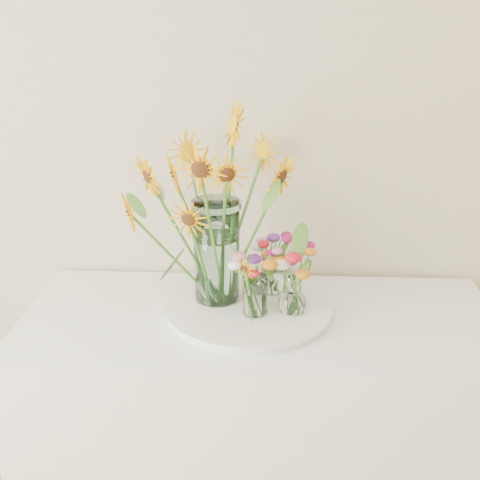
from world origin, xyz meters
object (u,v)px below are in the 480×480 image
(tray, at_px, (248,309))
(mason_jar, at_px, (217,251))
(small_vase_a, at_px, (255,296))
(counter, at_px, (258,441))
(small_vase_b, at_px, (293,295))
(small_vase_c, at_px, (274,274))

(tray, height_order, mason_jar, mason_jar)
(mason_jar, distance_m, small_vase_a, 0.18)
(counter, xyz_separation_m, small_vase_b, (0.09, -0.02, 0.53))
(small_vase_c, bearing_deg, counter, -108.63)
(counter, xyz_separation_m, small_vase_c, (0.04, 0.11, 0.54))
(small_vase_a, distance_m, small_vase_c, 0.16)
(tray, distance_m, mason_jar, 0.20)
(counter, relative_size, mason_jar, 4.48)
(mason_jar, height_order, small_vase_b, mason_jar)
(mason_jar, height_order, small_vase_c, mason_jar)
(counter, relative_size, small_vase_a, 11.74)
(tray, distance_m, small_vase_c, 0.14)
(counter, bearing_deg, tray, 148.33)
(small_vase_a, xyz_separation_m, small_vase_b, (0.11, 0.01, -0.00))
(small_vase_a, bearing_deg, tray, 110.96)
(small_vase_b, height_order, small_vase_c, small_vase_c)
(counter, distance_m, tray, 0.46)
(mason_jar, bearing_deg, small_vase_c, 18.04)
(small_vase_c, bearing_deg, small_vase_a, -109.93)
(counter, height_order, tray, tray)
(counter, xyz_separation_m, small_vase_a, (-0.01, -0.03, 0.53))
(tray, distance_m, small_vase_b, 0.15)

